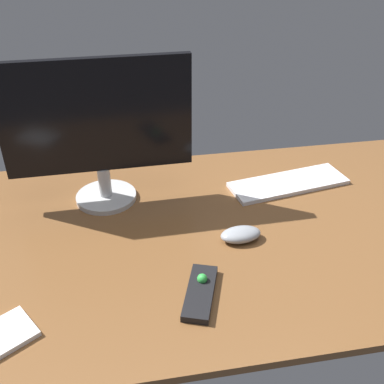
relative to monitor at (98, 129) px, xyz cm
name	(u,v)px	position (x,y,z in cm)	size (l,w,h in cm)	color
desk	(223,232)	(30.11, -19.88, -23.20)	(140.00, 84.00, 2.00)	brown
monitor	(98,129)	(0.00, 0.00, 0.00)	(50.17, 17.26, 41.02)	silver
keyboard	(288,183)	(54.81, -1.84, -21.57)	(36.10, 11.81, 1.25)	white
computer_mouse	(241,234)	(33.37, -25.19, -20.56)	(10.51, 6.09, 3.29)	#999EA5
media_remote	(200,292)	(19.61, -42.43, -21.27)	(10.84, 17.29, 3.24)	black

